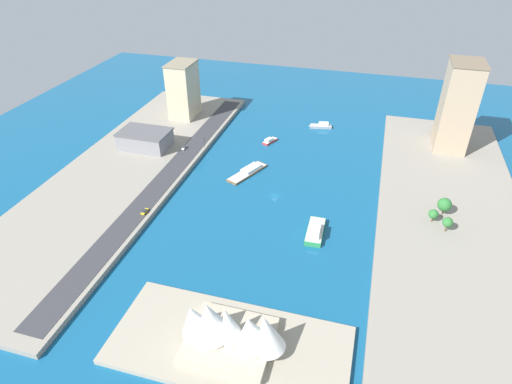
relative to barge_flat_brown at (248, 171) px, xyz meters
The scene contains 17 objects.
ground_plane 27.60m from the barge_flat_brown, 137.14° to the left, with size 440.00×440.00×0.00m, color #145684.
quay_west 110.26m from the barge_flat_brown, behind, with size 70.00×240.00×2.53m, color gray.
quay_east 70.76m from the barge_flat_brown, 15.38° to the left, with size 70.00×240.00×2.53m, color gray.
peninsula_point 119.16m from the barge_flat_brown, 103.54° to the left, with size 83.46×38.20×2.00m, color #A89E89.
road_strip 45.55m from the barge_flat_brown, 24.34° to the left, with size 12.27×228.00×0.15m, color #38383D.
barge_flat_brown is the anchor object (origin of this frame).
yacht_sleek_gray 79.12m from the barge_flat_brown, 112.98° to the right, with size 16.29×7.71×3.94m.
ferry_green_doubledeck 64.93m from the barge_flat_brown, 135.46° to the left, with size 8.09×22.02×6.31m.
tugboat_red 41.47m from the barge_flat_brown, 92.93° to the right, with size 8.49×12.22×3.02m.
warehouse_low_gray 70.71m from the barge_flat_brown, ahead, with size 30.76×20.66×10.73m.
office_block_beige 92.27m from the barge_flat_brown, 43.02° to the right, with size 16.58×23.41×38.21m.
apartment_midrise_tan 130.41m from the barge_flat_brown, 151.42° to the right, with size 19.10×24.66×53.58m.
taxi_yellow_cab 66.17m from the barge_flat_brown, 56.03° to the left, with size 1.95×4.87×1.50m.
van_white 47.58m from the barge_flat_brown, 16.24° to the right, with size 2.11×4.88×1.52m.
traffic_light_waterfront 39.68m from the barge_flat_brown, 28.98° to the right, with size 0.36×0.36×6.50m.
opera_landmark 119.53m from the barge_flat_brown, 103.64° to the left, with size 38.90×26.31×18.14m.
park_tree_cluster 105.33m from the barge_flat_brown, 168.96° to the left, with size 10.88×19.60×8.99m.
Camera 1 is at (-43.50, 189.29, 129.64)m, focal length 30.75 mm.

